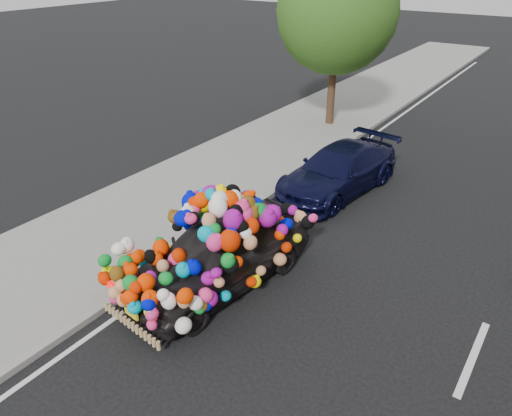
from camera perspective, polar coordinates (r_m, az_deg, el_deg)
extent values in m
plane|color=black|center=(10.07, 3.27, -8.66)|extent=(100.00, 100.00, 0.00)
cube|color=gray|center=(12.43, -13.93, -1.60)|extent=(4.00, 60.00, 0.12)
cube|color=gray|center=(11.20, -7.08, -4.35)|extent=(0.15, 60.00, 0.13)
cylinder|color=#332114|center=(18.88, 8.62, 13.21)|extent=(0.28, 0.28, 2.73)
sphere|color=#2D5316|center=(18.42, 9.24, 21.26)|extent=(4.20, 4.20, 4.20)
imported|color=black|center=(9.73, -4.17, -5.15)|extent=(2.20, 4.29, 1.40)
cube|color=red|center=(9.06, -16.27, -8.50)|extent=(0.23, 0.09, 0.14)
cube|color=red|center=(8.28, -11.93, -11.75)|extent=(0.23, 0.09, 0.14)
cube|color=yellow|center=(8.84, -14.03, -11.63)|extent=(0.34, 0.09, 0.12)
imported|color=black|center=(13.70, 9.40, 4.27)|extent=(2.26, 4.41, 1.23)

